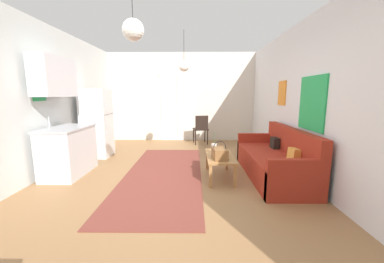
{
  "coord_description": "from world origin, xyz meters",
  "views": [
    {
      "loc": [
        0.42,
        -3.49,
        1.49
      ],
      "look_at": [
        0.37,
        1.02,
        0.74
      ],
      "focal_mm": 21.37,
      "sensor_mm": 36.0,
      "label": 1
    }
  ],
  "objects_px": {
    "refrigerator": "(97,123)",
    "accent_chair": "(201,128)",
    "couch": "(276,161)",
    "handbag": "(220,153)",
    "pendant_lamp_near": "(133,30)",
    "bamboo_vase": "(214,149)",
    "coffee_table": "(220,158)",
    "pendant_lamp_far": "(184,66)"
  },
  "relations": [
    {
      "from": "couch",
      "to": "bamboo_vase",
      "type": "bearing_deg",
      "value": 177.54
    },
    {
      "from": "couch",
      "to": "handbag",
      "type": "xyz_separation_m",
      "value": [
        -1.06,
        -0.3,
        0.23
      ]
    },
    {
      "from": "couch",
      "to": "pendant_lamp_far",
      "type": "height_order",
      "value": "pendant_lamp_far"
    },
    {
      "from": "couch",
      "to": "pendant_lamp_near",
      "type": "xyz_separation_m",
      "value": [
        -2.18,
        -1.3,
        1.92
      ]
    },
    {
      "from": "couch",
      "to": "pendant_lamp_far",
      "type": "bearing_deg",
      "value": 153.44
    },
    {
      "from": "refrigerator",
      "to": "pendant_lamp_near",
      "type": "distance_m",
      "value": 3.39
    },
    {
      "from": "refrigerator",
      "to": "accent_chair",
      "type": "height_order",
      "value": "refrigerator"
    },
    {
      "from": "handbag",
      "to": "pendant_lamp_far",
      "type": "bearing_deg",
      "value": 119.12
    },
    {
      "from": "handbag",
      "to": "pendant_lamp_near",
      "type": "height_order",
      "value": "pendant_lamp_near"
    },
    {
      "from": "refrigerator",
      "to": "pendant_lamp_near",
      "type": "relative_size",
      "value": 2.35
    },
    {
      "from": "couch",
      "to": "bamboo_vase",
      "type": "distance_m",
      "value": 1.15
    },
    {
      "from": "refrigerator",
      "to": "pendant_lamp_far",
      "type": "xyz_separation_m",
      "value": [
        2.1,
        -0.48,
        1.25
      ]
    },
    {
      "from": "couch",
      "to": "bamboo_vase",
      "type": "xyz_separation_m",
      "value": [
        -1.13,
        0.05,
        0.22
      ]
    },
    {
      "from": "handbag",
      "to": "couch",
      "type": "bearing_deg",
      "value": 15.69
    },
    {
      "from": "couch",
      "to": "accent_chair",
      "type": "bearing_deg",
      "value": 115.65
    },
    {
      "from": "bamboo_vase",
      "to": "pendant_lamp_near",
      "type": "bearing_deg",
      "value": -128.05
    },
    {
      "from": "refrigerator",
      "to": "handbag",
      "type": "bearing_deg",
      "value": -30.84
    },
    {
      "from": "pendant_lamp_far",
      "to": "refrigerator",
      "type": "bearing_deg",
      "value": 167.02
    },
    {
      "from": "coffee_table",
      "to": "handbag",
      "type": "distance_m",
      "value": 0.28
    },
    {
      "from": "accent_chair",
      "to": "couch",
      "type": "bearing_deg",
      "value": 104.97
    },
    {
      "from": "bamboo_vase",
      "to": "pendant_lamp_near",
      "type": "distance_m",
      "value": 2.41
    },
    {
      "from": "refrigerator",
      "to": "pendant_lamp_far",
      "type": "height_order",
      "value": "pendant_lamp_far"
    },
    {
      "from": "refrigerator",
      "to": "accent_chair",
      "type": "relative_size",
      "value": 1.86
    },
    {
      "from": "coffee_table",
      "to": "pendant_lamp_far",
      "type": "bearing_deg",
      "value": 126.11
    },
    {
      "from": "couch",
      "to": "bamboo_vase",
      "type": "relative_size",
      "value": 5.31
    },
    {
      "from": "coffee_table",
      "to": "bamboo_vase",
      "type": "distance_m",
      "value": 0.21
    },
    {
      "from": "coffee_table",
      "to": "pendant_lamp_far",
      "type": "distance_m",
      "value": 2.05
    },
    {
      "from": "pendant_lamp_far",
      "to": "couch",
      "type": "bearing_deg",
      "value": -26.56
    },
    {
      "from": "handbag",
      "to": "pendant_lamp_near",
      "type": "bearing_deg",
      "value": -138.25
    },
    {
      "from": "coffee_table",
      "to": "pendant_lamp_far",
      "type": "height_order",
      "value": "pendant_lamp_far"
    },
    {
      "from": "couch",
      "to": "refrigerator",
      "type": "distance_m",
      "value": 4.07
    },
    {
      "from": "couch",
      "to": "handbag",
      "type": "distance_m",
      "value": 1.13
    },
    {
      "from": "refrigerator",
      "to": "pendant_lamp_near",
      "type": "height_order",
      "value": "pendant_lamp_near"
    },
    {
      "from": "refrigerator",
      "to": "couch",
      "type": "bearing_deg",
      "value": -19.36
    },
    {
      "from": "bamboo_vase",
      "to": "refrigerator",
      "type": "relative_size",
      "value": 0.25
    },
    {
      "from": "pendant_lamp_near",
      "to": "coffee_table",
      "type": "bearing_deg",
      "value": 46.9
    },
    {
      "from": "couch",
      "to": "refrigerator",
      "type": "bearing_deg",
      "value": 160.64
    },
    {
      "from": "bamboo_vase",
      "to": "accent_chair",
      "type": "relative_size",
      "value": 0.47
    },
    {
      "from": "bamboo_vase",
      "to": "pendant_lamp_far",
      "type": "height_order",
      "value": "pendant_lamp_far"
    },
    {
      "from": "coffee_table",
      "to": "pendant_lamp_near",
      "type": "height_order",
      "value": "pendant_lamp_near"
    },
    {
      "from": "accent_chair",
      "to": "pendant_lamp_far",
      "type": "xyz_separation_m",
      "value": [
        -0.41,
        -1.84,
        1.56
      ]
    },
    {
      "from": "couch",
      "to": "refrigerator",
      "type": "relative_size",
      "value": 1.33
    }
  ]
}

